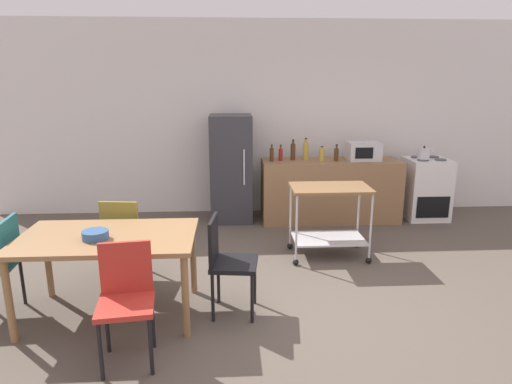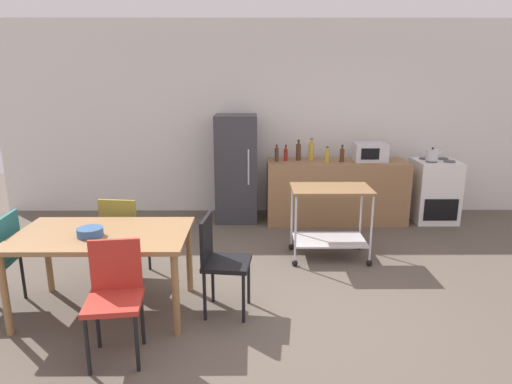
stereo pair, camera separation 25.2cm
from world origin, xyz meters
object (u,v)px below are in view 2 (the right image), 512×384
stove_oven (434,191)px  bottle_soy_sauce (298,152)px  dining_table (103,241)px  chair_olive (124,232)px  bottle_wine (342,155)px  refrigerator (236,168)px  microwave (370,152)px  bottle_soda (277,154)px  kitchen_cart (330,211)px  fruit_bowl (90,232)px  bottle_sparkling_water (286,155)px  chair_black (220,258)px  bottle_vinegar (311,151)px  bottle_hot_sauce (327,155)px  kettle (432,155)px  chair_red (115,292)px

stove_oven → bottle_soy_sauce: size_ratio=3.09×
dining_table → chair_olive: chair_olive is taller
stove_oven → bottle_wine: (-1.39, -0.09, 0.55)m
refrigerator → dining_table: bearing=-111.5°
microwave → bottle_soda: bearing=-178.8°
kitchen_cart → fruit_bowl: bearing=-149.9°
dining_table → chair_olive: 0.70m
bottle_sparkling_water → chair_black: bearing=-106.1°
bottle_soda → bottle_vinegar: bearing=10.5°
dining_table → bottle_hot_sauce: (2.37, 2.56, 0.32)m
dining_table → fruit_bowl: 0.16m
bottle_soda → bottle_wine: bearing=-2.2°
kettle → microwave: bearing=174.9°
bottle_soy_sauce → bottle_hot_sauce: bearing=-18.8°
chair_black → bottle_sparkling_water: (0.77, 2.65, 0.47)m
chair_red → bottle_soda: size_ratio=3.70×
stove_oven → kitchen_cart: bearing=-141.3°
bottle_soy_sauce → kettle: bottle_soy_sauce is taller
chair_black → bottle_soy_sauce: size_ratio=2.99×
refrigerator → chair_red: bearing=-103.1°
dining_table → fruit_bowl: size_ratio=6.90×
bottle_soda → microwave: bearing=1.2°
bottle_sparkling_water → bottle_wine: (0.79, -0.08, 0.01)m
chair_black → kitchen_cart: chair_black is taller
refrigerator → bottle_hot_sauce: 1.32m
kitchen_cart → bottle_sparkling_water: bottle_sparkling_water is taller
refrigerator → bottle_soy_sauce: (0.90, -0.03, 0.25)m
stove_oven → chair_olive: bearing=-153.9°
kitchen_cart → chair_black: bearing=-133.6°
kettle → fruit_bowl: bearing=-146.1°
bottle_hot_sauce → microwave: size_ratio=0.47×
bottle_wine → chair_black: bearing=-121.2°
stove_oven → kettle: size_ratio=3.84×
bottle_hot_sauce → refrigerator: bearing=172.6°
bottle_sparkling_water → bottle_soy_sauce: 0.20m
chair_black → microwave: microwave is taller
kitchen_cart → chair_red: bearing=-135.4°
kitchen_cart → microwave: 1.66m
refrigerator → bottle_vinegar: bearing=-2.0°
bottle_wine → microwave: bearing=8.8°
bottle_hot_sauce → kettle: size_ratio=0.91×
kitchen_cart → kettle: (1.65, 1.31, 0.43)m
kettle → stove_oven: bearing=39.7°
bottle_hot_sauce → chair_olive: bearing=-141.9°
stove_oven → bottle_soy_sauce: bearing=178.7°
stove_oven → kettle: bearing=-140.3°
bottle_soy_sauce → fruit_bowl: size_ratio=1.37×
kitchen_cart → bottle_wine: size_ratio=3.77×
chair_olive → stove_oven: stove_oven is taller
kettle → bottle_soda: bearing=178.7°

